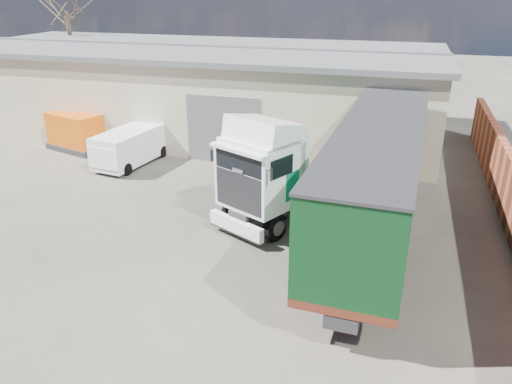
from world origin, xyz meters
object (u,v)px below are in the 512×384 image
(tractor_unit, at_px, (275,177))
(box_trailer, at_px, (377,173))
(panel_van, at_px, (129,147))
(orange_skip, at_px, (78,133))

(tractor_unit, bearing_deg, box_trailer, 18.03)
(panel_van, distance_m, orange_skip, 4.56)
(tractor_unit, height_order, panel_van, tractor_unit)
(tractor_unit, relative_size, box_trailer, 0.52)
(tractor_unit, height_order, box_trailer, tractor_unit)
(box_trailer, xyz_separation_m, orange_skip, (-17.26, 6.58, -1.79))
(tractor_unit, xyz_separation_m, panel_van, (-9.08, 4.41, -0.94))
(box_trailer, bearing_deg, orange_skip, 161.62)
(panel_van, xyz_separation_m, orange_skip, (-4.26, 1.62, -0.04))
(panel_van, bearing_deg, box_trailer, -12.82)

